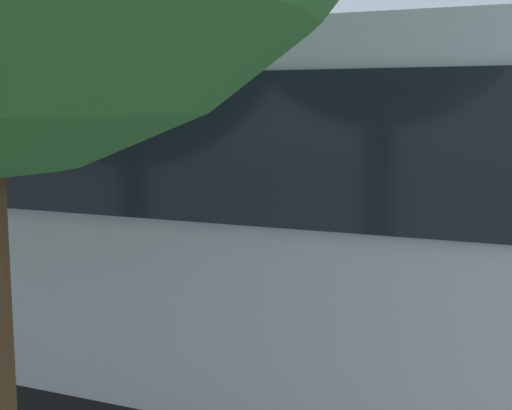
% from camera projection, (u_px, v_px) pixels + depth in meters
% --- Properties ---
extents(ground_plane, '(80.00, 80.00, 0.00)m').
position_uv_depth(ground_plane, '(300.00, 276.00, 11.21)').
color(ground_plane, '#424247').
extents(tour_bus, '(11.04, 3.00, 3.25)m').
position_uv_depth(tour_bus, '(123.00, 218.00, 6.57)').
color(tour_bus, silver).
rests_on(tour_bus, ground_plane).
extents(spectator_far_left, '(0.58, 0.35, 1.76)m').
position_uv_depth(spectator_far_left, '(362.00, 236.00, 8.96)').
color(spectator_far_left, black).
rests_on(spectator_far_left, ground_plane).
extents(spectator_left, '(0.57, 0.32, 1.81)m').
position_uv_depth(spectator_left, '(280.00, 230.00, 9.18)').
color(spectator_left, black).
rests_on(spectator_left, ground_plane).
extents(spectator_centre, '(0.58, 0.36, 1.79)m').
position_uv_depth(spectator_centre, '(215.00, 224.00, 9.71)').
color(spectator_centre, black).
rests_on(spectator_centre, ground_plane).
extents(spectator_right, '(0.58, 0.36, 1.66)m').
position_uv_depth(spectator_right, '(121.00, 229.00, 9.86)').
color(spectator_right, black).
rests_on(spectator_right, ground_plane).
extents(spectator_far_right, '(0.58, 0.34, 1.82)m').
position_uv_depth(spectator_far_right, '(70.00, 215.00, 10.36)').
color(spectator_far_right, '#473823').
rests_on(spectator_far_right, ground_plane).
extents(parked_motorcycle_dark, '(2.05, 0.58, 0.99)m').
position_uv_depth(parked_motorcycle_dark, '(500.00, 311.00, 7.63)').
color(parked_motorcycle_dark, black).
rests_on(parked_motorcycle_dark, ground_plane).
extents(stunt_motorcycle, '(2.02, 0.77, 1.23)m').
position_uv_depth(stunt_motorcycle, '(250.00, 208.00, 14.34)').
color(stunt_motorcycle, black).
rests_on(stunt_motorcycle, ground_plane).
extents(traffic_cone, '(0.34, 0.34, 0.63)m').
position_uv_depth(traffic_cone, '(362.00, 229.00, 13.70)').
color(traffic_cone, orange).
rests_on(traffic_cone, ground_plane).
extents(bay_line_b, '(0.18, 4.72, 0.01)m').
position_uv_depth(bay_line_b, '(422.00, 265.00, 11.94)').
color(bay_line_b, white).
rests_on(bay_line_b, ground_plane).
extents(bay_line_c, '(0.17, 4.05, 0.01)m').
position_uv_depth(bay_line_c, '(263.00, 253.00, 12.94)').
color(bay_line_c, white).
rests_on(bay_line_c, ground_plane).
extents(bay_line_d, '(0.18, 4.62, 0.01)m').
position_uv_depth(bay_line_d, '(127.00, 242.00, 13.95)').
color(bay_line_d, white).
rests_on(bay_line_d, ground_plane).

